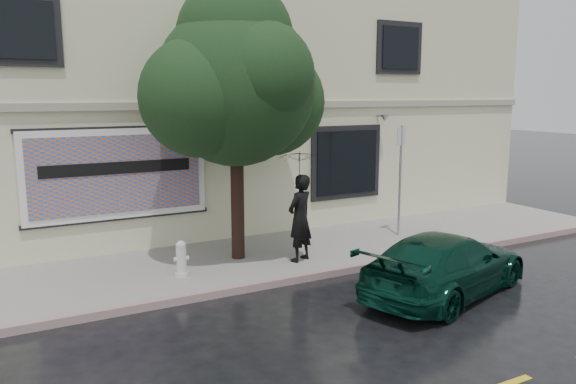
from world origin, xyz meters
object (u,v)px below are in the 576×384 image
pedestrian (300,218)px  street_tree (236,87)px  car (446,264)px  fire_hydrant (181,259)px

pedestrian → street_tree: (-1.14, 0.87, 2.90)m
car → pedestrian: 3.37m
pedestrian → fire_hydrant: 2.78m
pedestrian → fire_hydrant: (-2.70, 0.22, -0.62)m
car → pedestrian: pedestrian is taller
street_tree → pedestrian: bearing=-37.4°
pedestrian → fire_hydrant: size_ratio=2.61×
car → street_tree: (-2.76, 3.77, 3.42)m
street_tree → fire_hydrant: size_ratio=7.48×
car → pedestrian: bearing=11.9°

